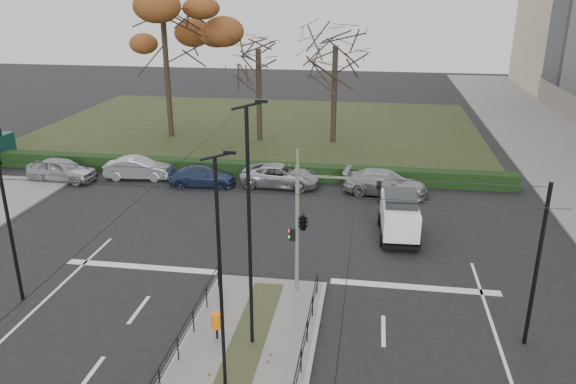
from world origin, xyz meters
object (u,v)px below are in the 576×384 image
(litter_bin, at_px, (216,321))
(streetlamp_median_near, at_px, (221,275))
(parked_car_second, at_px, (138,168))
(parked_car_third, at_px, (202,176))
(rust_tree, at_px, (163,17))
(traffic_light, at_px, (305,220))
(parked_car_first, at_px, (62,170))
(white_van, at_px, (399,214))
(parked_car_fourth, at_px, (280,175))
(streetlamp_median_far, at_px, (250,228))
(parked_car_fifth, at_px, (385,183))
(bare_tree_near, at_px, (258,56))
(bare_tree_center, at_px, (335,53))

(litter_bin, height_order, streetlamp_median_near, streetlamp_median_near)
(parked_car_second, distance_m, parked_car_third, 4.59)
(rust_tree, bearing_deg, traffic_light, -59.06)
(litter_bin, height_order, parked_car_first, parked_car_first)
(parked_car_second, xyz_separation_m, white_van, (16.52, -6.62, 0.48))
(parked_car_third, bearing_deg, parked_car_fourth, -87.29)
(parked_car_third, bearing_deg, parked_car_second, 75.69)
(litter_bin, height_order, streetlamp_median_far, streetlamp_median_far)
(streetlamp_median_far, height_order, white_van, streetlamp_median_far)
(white_van, height_order, parked_car_fifth, white_van)
(litter_bin, height_order, rust_tree, rust_tree)
(bare_tree_near, bearing_deg, streetlamp_median_far, -79.06)
(litter_bin, xyz_separation_m, bare_tree_center, (1.94, 27.75, 6.18))
(streetlamp_median_near, xyz_separation_m, parked_car_third, (-6.34, 18.39, -3.39))
(streetlamp_median_far, height_order, parked_car_first, streetlamp_median_far)
(bare_tree_near, bearing_deg, litter_bin, -81.67)
(litter_bin, height_order, parked_car_fifth, parked_car_fifth)
(traffic_light, relative_size, bare_tree_center, 0.54)
(white_van, bearing_deg, parked_car_first, 165.68)
(white_van, bearing_deg, traffic_light, -122.22)
(traffic_light, xyz_separation_m, rust_tree, (-14.19, 23.67, 6.39))
(parked_car_third, xyz_separation_m, parked_car_fourth, (4.89, 0.69, 0.08))
(parked_car_fourth, relative_size, rust_tree, 0.40)
(parked_car_fourth, relative_size, white_van, 1.19)
(streetlamp_median_near, bearing_deg, white_van, 65.65)
(bare_tree_near, relative_size, parked_car_fifth, 1.91)
(streetlamp_median_far, relative_size, parked_car_first, 1.92)
(streetlamp_median_far, xyz_separation_m, parked_car_fifth, (4.70, 16.18, -3.75))
(streetlamp_median_far, bearing_deg, traffic_light, 70.82)
(rust_tree, height_order, parked_car_fifth, rust_tree)
(streetlamp_median_far, relative_size, parked_car_third, 2.03)
(parked_car_fourth, xyz_separation_m, bare_tree_near, (-3.49, 10.68, 6.10))
(streetlamp_median_near, bearing_deg, rust_tree, 112.73)
(streetlamp_median_far, xyz_separation_m, rust_tree, (-12.86, 27.49, 5.15))
(traffic_light, distance_m, rust_tree, 28.33)
(parked_car_first, xyz_separation_m, bare_tree_center, (16.53, 12.23, 6.28))
(parked_car_fourth, bearing_deg, parked_car_first, 96.71)
(parked_car_second, height_order, parked_car_fourth, parked_car_second)
(parked_car_fourth, relative_size, bare_tree_near, 0.52)
(parked_car_third, bearing_deg, bare_tree_center, -37.35)
(litter_bin, bearing_deg, bare_tree_near, 98.33)
(streetlamp_median_near, relative_size, bare_tree_near, 0.79)
(streetlamp_median_near, relative_size, parked_car_second, 1.79)
(parked_car_second, bearing_deg, parked_car_fourth, -95.93)
(traffic_light, distance_m, parked_car_second, 18.19)
(parked_car_second, height_order, parked_car_third, parked_car_second)
(litter_bin, relative_size, rust_tree, 0.08)
(traffic_light, distance_m, white_van, 7.72)
(parked_car_second, bearing_deg, streetlamp_median_near, -156.13)
(parked_car_first, xyz_separation_m, parked_car_second, (4.65, 1.22, -0.06))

